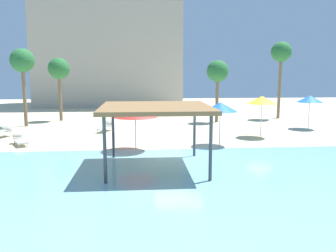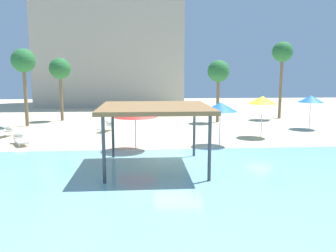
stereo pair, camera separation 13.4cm
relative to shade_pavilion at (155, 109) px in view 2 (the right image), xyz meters
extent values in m
plane|color=beige|center=(1.27, 2.29, -2.75)|extent=(80.00, 80.00, 0.00)
cube|color=#7AB7C1|center=(1.27, -2.96, -2.73)|extent=(44.00, 13.50, 0.04)
cylinder|color=#42474C|center=(-2.10, 2.10, -1.38)|extent=(0.14, 0.14, 2.73)
cylinder|color=#42474C|center=(2.10, 2.10, -1.38)|extent=(0.14, 0.14, 2.73)
cylinder|color=#42474C|center=(-2.10, -2.10, -1.38)|extent=(0.14, 0.14, 2.73)
cylinder|color=#42474C|center=(2.10, -2.10, -1.38)|extent=(0.14, 0.14, 2.73)
cube|color=olive|center=(0.00, 0.00, 0.07)|extent=(4.89, 4.89, 0.18)
cylinder|color=silver|center=(4.05, 4.76, -1.71)|extent=(0.06, 0.06, 2.07)
cone|color=blue|center=(4.05, 4.76, -0.40)|extent=(2.03, 2.03, 0.56)
cylinder|color=silver|center=(12.42, 10.36, -1.71)|extent=(0.06, 0.06, 2.07)
cone|color=blue|center=(12.42, 10.36, -0.40)|extent=(1.95, 1.95, 0.54)
cylinder|color=silver|center=(7.50, 7.30, -1.61)|extent=(0.06, 0.06, 2.27)
cone|color=yellow|center=(7.50, 7.30, -0.21)|extent=(1.92, 1.92, 0.53)
cylinder|color=silver|center=(-0.98, 3.81, -1.80)|extent=(0.06, 0.06, 1.90)
cone|color=red|center=(-0.98, 3.81, -0.51)|extent=(2.45, 2.45, 0.67)
cylinder|color=white|center=(-9.68, 8.86, -2.64)|extent=(0.05, 0.05, 0.22)
cylinder|color=white|center=(-10.14, 9.00, -2.64)|extent=(0.05, 0.05, 0.22)
cube|color=white|center=(-10.11, 8.24, -2.48)|extent=(1.07, 1.90, 0.10)
cube|color=white|center=(-9.90, 8.95, -2.20)|extent=(0.72, 0.65, 0.40)
cylinder|color=white|center=(-3.39, 9.49, -2.64)|extent=(0.05, 0.05, 0.22)
cylinder|color=white|center=(-3.84, 9.65, -2.64)|extent=(0.05, 0.05, 0.22)
cylinder|color=white|center=(-2.89, 10.84, -2.64)|extent=(0.05, 0.05, 0.22)
cylinder|color=white|center=(-3.34, 11.00, -2.64)|extent=(0.05, 0.05, 0.22)
cube|color=white|center=(-3.36, 10.25, -2.48)|extent=(1.19, 1.90, 0.10)
cube|color=white|center=(-3.11, 10.94, -2.20)|extent=(0.74, 0.69, 0.40)
cylinder|color=white|center=(-7.42, 5.24, -2.64)|extent=(0.05, 0.05, 0.22)
cylinder|color=white|center=(-7.84, 5.01, -2.64)|extent=(0.05, 0.05, 0.22)
cylinder|color=white|center=(-8.11, 6.50, -2.64)|extent=(0.05, 0.05, 0.22)
cylinder|color=white|center=(-8.53, 6.27, -2.64)|extent=(0.05, 0.05, 0.22)
cube|color=white|center=(-7.98, 5.75, -2.48)|extent=(1.39, 1.87, 0.10)
cube|color=white|center=(-8.33, 6.40, -2.20)|extent=(0.77, 0.73, 0.40)
cylinder|color=brown|center=(6.03, 14.51, -0.68)|extent=(0.28, 0.28, 4.13)
sphere|color=#286B33|center=(6.03, 14.51, 1.73)|extent=(1.90, 1.90, 1.90)
cylinder|color=brown|center=(-7.96, 16.55, -0.57)|extent=(0.28, 0.28, 4.36)
sphere|color=#286B33|center=(-7.96, 16.55, 1.96)|extent=(1.90, 1.90, 1.90)
cylinder|color=brown|center=(12.49, 16.54, 0.21)|extent=(0.28, 0.28, 5.92)
sphere|color=#286B33|center=(12.49, 16.54, 3.52)|extent=(1.90, 1.90, 1.90)
cylinder|color=brown|center=(-10.07, 13.37, -0.27)|extent=(0.28, 0.28, 4.96)
sphere|color=#286B33|center=(-10.07, 13.37, 2.57)|extent=(1.90, 1.90, 1.90)
cube|color=#B2A893|center=(-4.68, 32.66, 7.21)|extent=(18.57, 10.32, 19.92)
camera|label=1|loc=(-0.67, -15.39, 1.65)|focal=36.84mm
camera|label=2|loc=(-0.53, -15.40, 1.65)|focal=36.84mm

